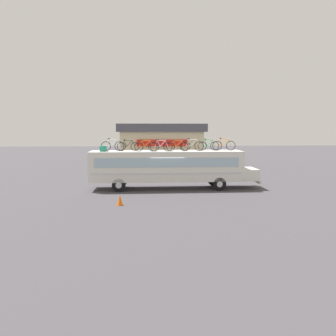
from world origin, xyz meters
The scene contains 13 objects.
ground_plane centered at (0.00, 0.00, 0.00)m, with size 120.00×120.00×0.00m, color #423F44.
bus centered at (0.23, 0.00, 1.72)m, with size 12.73×2.37×2.89m.
luggage_bag_1 centered at (-4.68, -0.21, 3.09)m, with size 0.46×0.56×0.40m, color #1E7F66.
rooftop_bicycle_1 centered at (-4.02, 0.09, 3.28)m, with size 1.72×0.44×0.96m.
rooftop_bicycle_2 centered at (-2.88, 0.26, 3.25)m, with size 1.67×0.44×0.87m.
rooftop_bicycle_3 centered at (-1.55, -0.37, 3.25)m, with size 1.69×0.44×0.87m.
rooftop_bicycle_4 centered at (-0.40, -0.34, 3.26)m, with size 1.65×0.44×0.89m.
rooftop_bicycle_5 centered at (0.80, -0.22, 3.25)m, with size 1.68×0.44×0.86m.
rooftop_bicycle_6 centered at (1.98, 0.05, 3.28)m, with size 1.73×0.44×0.95m.
rooftop_bicycle_7 centered at (3.26, 0.30, 3.26)m, with size 1.65×0.44×0.90m.
rooftop_bicycle_8 centered at (4.46, 0.28, 3.29)m, with size 1.80×0.44×0.97m.
roadside_building centered at (0.22, 13.69, 2.59)m, with size 9.70×6.86×5.06m.
traffic_cone centered at (-3.13, -5.37, 0.33)m, with size 0.36×0.36×0.65m, color orange.
Camera 1 is at (-1.58, -25.19, 4.63)m, focal length 35.87 mm.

